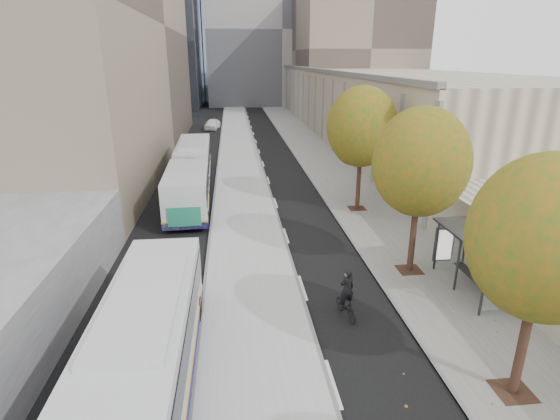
{
  "coord_description": "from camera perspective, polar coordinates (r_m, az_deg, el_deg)",
  "views": [
    {
      "loc": [
        -4.48,
        -4.74,
        9.51
      ],
      "look_at": [
        -2.29,
        15.3,
        2.5
      ],
      "focal_mm": 28.0,
      "sensor_mm": 36.0,
      "label": 1
    }
  ],
  "objects": [
    {
      "name": "tree_c",
      "position": [
        19.95,
        17.92,
        5.92
      ],
      "size": [
        4.2,
        4.2,
        7.28
      ],
      "color": "#322013",
      "rests_on": "sidewalk"
    },
    {
      "name": "bus_shelter",
      "position": [
        20.09,
        24.8,
        -4.07
      ],
      "size": [
        1.9,
        4.4,
        2.53
      ],
      "color": "#383A3F",
      "rests_on": "sidewalk"
    },
    {
      "name": "distant_car",
      "position": [
        63.63,
        -8.85,
        11.02
      ],
      "size": [
        2.46,
        4.55,
        1.47
      ],
      "primitive_type": "imported",
      "rotation": [
        0.0,
        0.0,
        -0.17
      ],
      "color": "white",
      "rests_on": "ground"
    },
    {
      "name": "building_tan",
      "position": [
        71.8,
        10.26,
        14.47
      ],
      "size": [
        18.0,
        92.0,
        8.0
      ],
      "primitive_type": "cube",
      "color": "gray",
      "rests_on": "ground"
    },
    {
      "name": "building_far_block",
      "position": [
        101.43,
        -0.33,
        22.27
      ],
      "size": [
        30.0,
        18.0,
        30.0
      ],
      "primitive_type": "cube",
      "color": "#A09A94",
      "rests_on": "ground"
    },
    {
      "name": "tree_b",
      "position": [
        13.42,
        31.37,
        -3.23
      ],
      "size": [
        4.0,
        4.0,
        6.97
      ],
      "color": "#322013",
      "rests_on": "sidewalk"
    },
    {
      "name": "building_midrise",
      "position": [
        49.25,
        -29.71,
        20.33
      ],
      "size": [
        24.0,
        46.0,
        25.0
      ],
      "primitive_type": "cube",
      "color": "gray",
      "rests_on": "ground"
    },
    {
      "name": "bus_platform",
      "position": [
        40.85,
        -5.25,
        5.73
      ],
      "size": [
        4.25,
        150.0,
        0.15
      ],
      "primitive_type": "cube",
      "color": "#ACACAC",
      "rests_on": "ground"
    },
    {
      "name": "cyclist",
      "position": [
        17.28,
        8.66,
        -11.49
      ],
      "size": [
        0.8,
        1.66,
        2.04
      ],
      "rotation": [
        0.0,
        0.0,
        0.23
      ],
      "color": "black",
      "rests_on": "ground"
    },
    {
      "name": "tree_d",
      "position": [
        28.22,
        10.65,
        10.62
      ],
      "size": [
        4.4,
        4.4,
        7.6
      ],
      "color": "#322013",
      "rests_on": "sidewalk"
    },
    {
      "name": "bus_far",
      "position": [
        33.31,
        -11.49,
        5.06
      ],
      "size": [
        3.14,
        17.71,
        2.94
      ],
      "rotation": [
        0.0,
        0.0,
        0.03
      ],
      "color": "silver",
      "rests_on": "ground"
    },
    {
      "name": "sidewalk",
      "position": [
        41.75,
        5.85,
        5.96
      ],
      "size": [
        4.75,
        150.0,
        0.08
      ],
      "primitive_type": "cube",
      "color": "slate",
      "rests_on": "ground"
    }
  ]
}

